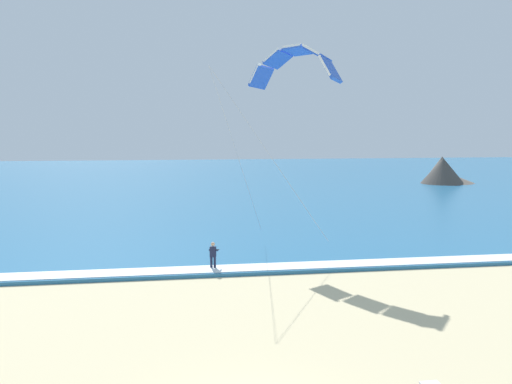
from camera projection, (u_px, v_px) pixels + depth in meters
name	position (u px, v px, depth m)	size (l,w,h in m)	color
sea	(186.00, 179.00, 87.70)	(200.00, 120.00, 0.20)	teal
surf_foam	(211.00, 269.00, 29.74)	(200.00, 1.61, 0.04)	white
surfboard	(213.00, 271.00, 30.04)	(0.83, 1.47, 0.09)	yellow
kitesurfer	(213.00, 255.00, 29.96)	(0.62, 0.62, 1.69)	#191E38
kite_primary	(295.00, 62.00, 33.40)	(8.05, 6.63, 12.05)	blue
headland_right	(444.00, 173.00, 79.84)	(9.23, 9.01, 4.17)	#665B51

